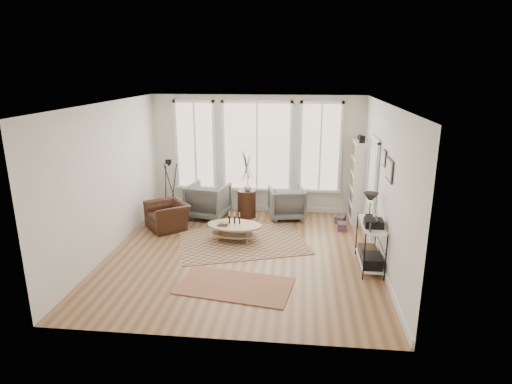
# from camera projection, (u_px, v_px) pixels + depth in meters

# --- Properties ---
(room) EXTENTS (5.50, 5.54, 2.90)m
(room) POSITION_uv_depth(u_px,v_px,m) (243.00, 183.00, 8.01)
(room) COLOR #9B6D48
(room) RESTS_ON ground
(bay_window) EXTENTS (4.14, 0.12, 2.24)m
(bay_window) POSITION_uv_depth(u_px,v_px,m) (257.00, 148.00, 10.53)
(bay_window) COLOR tan
(bay_window) RESTS_ON ground
(door) EXTENTS (0.09, 1.06, 2.22)m
(door) POSITION_uv_depth(u_px,v_px,m) (372.00, 187.00, 8.91)
(door) COLOR silver
(door) RESTS_ON ground
(bookcase) EXTENTS (0.31, 0.85, 2.06)m
(bookcase) POSITION_uv_depth(u_px,v_px,m) (358.00, 182.00, 10.00)
(bookcase) COLOR white
(bookcase) RESTS_ON ground
(low_shelf) EXTENTS (0.38, 1.08, 1.30)m
(low_shelf) POSITION_uv_depth(u_px,v_px,m) (371.00, 240.00, 7.72)
(low_shelf) COLOR white
(low_shelf) RESTS_ON ground
(wall_art) EXTENTS (0.04, 0.88, 0.44)m
(wall_art) POSITION_uv_depth(u_px,v_px,m) (388.00, 167.00, 7.34)
(wall_art) COLOR black
(wall_art) RESTS_ON ground
(rug_main) EXTENTS (3.05, 2.64, 0.01)m
(rug_main) POSITION_uv_depth(u_px,v_px,m) (242.00, 241.00, 8.99)
(rug_main) COLOR brown
(rug_main) RESTS_ON ground
(rug_runner) EXTENTS (2.01, 1.32, 0.01)m
(rug_runner) POSITION_uv_depth(u_px,v_px,m) (235.00, 285.00, 7.14)
(rug_runner) COLOR maroon
(rug_runner) RESTS_ON ground
(coffee_table) EXTENTS (1.19, 0.81, 0.52)m
(coffee_table) POSITION_uv_depth(u_px,v_px,m) (234.00, 228.00, 8.96)
(coffee_table) COLOR tan
(coffee_table) RESTS_ON ground
(armchair_left) EXTENTS (1.07, 1.09, 0.84)m
(armchair_left) POSITION_uv_depth(u_px,v_px,m) (208.00, 200.00, 10.36)
(armchair_left) COLOR #605F5B
(armchair_left) RESTS_ON ground
(armchair_right) EXTENTS (0.97, 0.99, 0.76)m
(armchair_right) POSITION_uv_depth(u_px,v_px,m) (287.00, 203.00, 10.30)
(armchair_right) COLOR #605F5B
(armchair_right) RESTS_ON ground
(side_table) EXTENTS (0.45, 0.45, 1.88)m
(side_table) POSITION_uv_depth(u_px,v_px,m) (247.00, 181.00, 10.25)
(side_table) COLOR #361B11
(side_table) RESTS_ON ground
(vase) EXTENTS (0.28, 0.28, 0.22)m
(vase) POSITION_uv_depth(u_px,v_px,m) (248.00, 186.00, 10.29)
(vase) COLOR silver
(vase) RESTS_ON side_table
(accent_chair) EXTENTS (1.22, 1.20, 0.60)m
(accent_chair) POSITION_uv_depth(u_px,v_px,m) (168.00, 216.00, 9.67)
(accent_chair) COLOR #361B11
(accent_chair) RESTS_ON ground
(tripod_camera) EXTENTS (0.49, 0.49, 1.40)m
(tripod_camera) POSITION_uv_depth(u_px,v_px,m) (170.00, 190.00, 10.43)
(tripod_camera) COLOR black
(tripod_camera) RESTS_ON ground
(book_stack_near) EXTENTS (0.28, 0.31, 0.17)m
(book_stack_near) POSITION_uv_depth(u_px,v_px,m) (340.00, 219.00, 10.06)
(book_stack_near) COLOR brown
(book_stack_near) RESTS_ON ground
(book_stack_far) EXTENTS (0.21, 0.27, 0.17)m
(book_stack_far) POSITION_uv_depth(u_px,v_px,m) (342.00, 226.00, 9.62)
(book_stack_far) COLOR brown
(book_stack_far) RESTS_ON ground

